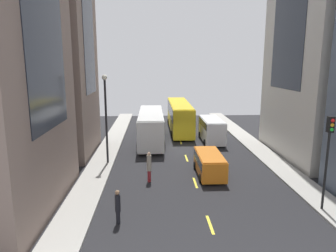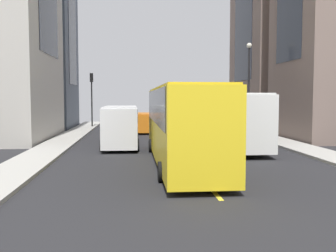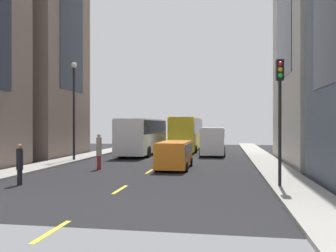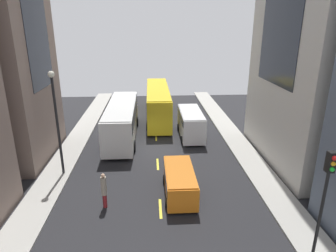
# 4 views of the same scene
# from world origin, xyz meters

# --- Properties ---
(ground_plane) EXTENTS (41.18, 41.18, 0.00)m
(ground_plane) POSITION_xyz_m (0.00, 0.00, 0.00)
(ground_plane) COLOR black
(sidewalk_west) EXTENTS (2.13, 44.00, 0.15)m
(sidewalk_west) POSITION_xyz_m (-7.52, 0.00, 0.07)
(sidewalk_west) COLOR #9E9B93
(sidewalk_west) RESTS_ON ground
(sidewalk_east) EXTENTS (2.13, 44.00, 0.15)m
(sidewalk_east) POSITION_xyz_m (7.52, 0.00, 0.07)
(sidewalk_east) COLOR #9E9B93
(sidewalk_east) RESTS_ON ground
(lane_stripe_0) EXTENTS (0.16, 2.00, 0.01)m
(lane_stripe_0) POSITION_xyz_m (0.00, -21.00, 0.01)
(lane_stripe_0) COLOR yellow
(lane_stripe_0) RESTS_ON ground
(lane_stripe_1) EXTENTS (0.16, 2.00, 0.01)m
(lane_stripe_1) POSITION_xyz_m (0.00, -15.00, 0.01)
(lane_stripe_1) COLOR yellow
(lane_stripe_1) RESTS_ON ground
(lane_stripe_2) EXTENTS (0.16, 2.00, 0.01)m
(lane_stripe_2) POSITION_xyz_m (0.00, -9.00, 0.01)
(lane_stripe_2) COLOR yellow
(lane_stripe_2) RESTS_ON ground
(lane_stripe_3) EXTENTS (0.16, 2.00, 0.01)m
(lane_stripe_3) POSITION_xyz_m (0.00, -3.00, 0.01)
(lane_stripe_3) COLOR yellow
(lane_stripe_3) RESTS_ON ground
(lane_stripe_4) EXTENTS (0.16, 2.00, 0.01)m
(lane_stripe_4) POSITION_xyz_m (0.00, 3.00, 0.01)
(lane_stripe_4) COLOR yellow
(lane_stripe_4) RESTS_ON ground
(lane_stripe_5) EXTENTS (0.16, 2.00, 0.01)m
(lane_stripe_5) POSITION_xyz_m (0.00, 9.00, 0.01)
(lane_stripe_5) COLOR yellow
(lane_stripe_5) RESTS_ON ground
(lane_stripe_6) EXTENTS (0.16, 2.00, 0.01)m
(lane_stripe_6) POSITION_xyz_m (0.00, 15.00, 0.01)
(lane_stripe_6) COLOR yellow
(lane_stripe_6) RESTS_ON ground
(lane_stripe_7) EXTENTS (0.16, 2.00, 0.01)m
(lane_stripe_7) POSITION_xyz_m (0.00, 21.00, 0.01)
(lane_stripe_7) COLOR yellow
(lane_stripe_7) RESTS_ON ground
(building_west_1) EXTENTS (8.75, 8.33, 25.70)m
(building_west_1) POSITION_xyz_m (-13.12, -0.70, 12.85)
(building_west_1) COLOR #7A665B
(building_west_1) RESTS_ON ground
(city_bus_white) EXTENTS (2.80, 11.18, 3.35)m
(city_bus_white) POSITION_xyz_m (-3.26, 3.13, 2.01)
(city_bus_white) COLOR silver
(city_bus_white) RESTS_ON ground
(streetcar_yellow) EXTENTS (2.70, 12.88, 3.59)m
(streetcar_yellow) POSITION_xyz_m (0.39, 9.20, 2.12)
(streetcar_yellow) COLOR yellow
(streetcar_yellow) RESTS_ON ground
(delivery_van_white) EXTENTS (2.25, 5.81, 2.58)m
(delivery_van_white) POSITION_xyz_m (3.41, 2.98, 1.51)
(delivery_van_white) COLOR white
(delivery_van_white) RESTS_ON ground
(car_orange_0) EXTENTS (2.02, 4.66, 1.73)m
(car_orange_0) POSITION_xyz_m (1.30, -7.45, 1.02)
(car_orange_0) COLOR orange
(car_orange_0) RESTS_ON ground
(pedestrian_waiting_curb) EXTENTS (0.30, 0.30, 1.93)m
(pedestrian_waiting_curb) POSITION_xyz_m (-4.96, -14.64, 1.04)
(pedestrian_waiting_curb) COLOR black
(pedestrian_waiting_curb) RESTS_ON ground
(pedestrian_walking_far) EXTENTS (0.34, 0.34, 2.26)m
(pedestrian_walking_far) POSITION_xyz_m (-3.34, -8.62, 1.21)
(pedestrian_walking_far) COLOR maroon
(pedestrian_walking_far) RESTS_ON ground
(traffic_light_near_corner) EXTENTS (0.32, 0.44, 5.50)m
(traffic_light_near_corner) POSITION_xyz_m (6.85, -13.75, 4.00)
(traffic_light_near_corner) COLOR black
(traffic_light_near_corner) RESTS_ON ground
(streetlamp_near) EXTENTS (0.44, 0.44, 7.48)m
(streetlamp_near) POSITION_xyz_m (-6.95, -4.33, 4.70)
(streetlamp_near) COLOR black
(streetlamp_near) RESTS_ON ground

